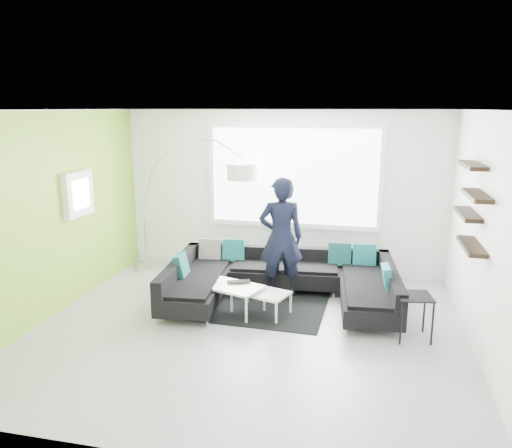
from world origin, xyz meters
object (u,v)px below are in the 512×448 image
at_px(laptop, 239,283).
at_px(arc_lamp, 143,204).
at_px(sectional_sofa, 281,283).
at_px(person, 281,238).
at_px(side_table, 413,317).
at_px(coffee_table, 245,299).

bearing_deg(laptop, arc_lamp, 124.07).
xyz_separation_m(sectional_sofa, person, (-0.07, 0.32, 0.61)).
bearing_deg(arc_lamp, side_table, -9.58).
relative_size(coffee_table, laptop, 3.09).
bearing_deg(arc_lamp, coffee_table, -21.50).
relative_size(side_table, person, 0.31).
bearing_deg(person, laptop, 38.40).
distance_m(arc_lamp, person, 2.71).
height_order(sectional_sofa, person, person).
relative_size(coffee_table, arc_lamp, 0.51).
relative_size(coffee_table, person, 0.65).
relative_size(sectional_sofa, side_table, 6.04).
distance_m(sectional_sofa, coffee_table, 0.63).
height_order(arc_lamp, laptop, arc_lamp).
distance_m(side_table, laptop, 2.38).
distance_m(arc_lamp, side_table, 4.90).
distance_m(side_table, person, 2.25).
relative_size(sectional_sofa, person, 1.87).
distance_m(coffee_table, person, 1.11).
bearing_deg(person, coffee_table, 46.32).
relative_size(coffee_table, side_table, 2.08).
distance_m(arc_lamp, laptop, 2.68).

